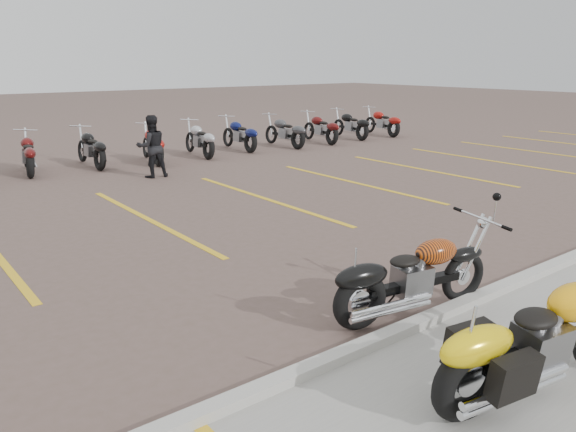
{
  "coord_description": "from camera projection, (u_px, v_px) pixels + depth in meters",
  "views": [
    {
      "loc": [
        -4.14,
        -5.63,
        2.9
      ],
      "look_at": [
        0.59,
        0.48,
        0.75
      ],
      "focal_mm": 35.0,
      "sensor_mm": 36.0,
      "label": 1
    }
  ],
  "objects": [
    {
      "name": "ground",
      "position": [
        275.0,
        285.0,
        7.51
      ],
      "size": [
        100.0,
        100.0,
        0.0
      ],
      "primitive_type": "plane",
      "color": "brown",
      "rests_on": "ground"
    },
    {
      "name": "curb",
      "position": [
        387.0,
        337.0,
        5.97
      ],
      "size": [
        60.0,
        0.18,
        0.12
      ],
      "primitive_type": "cube",
      "color": "#ADAAA3",
      "rests_on": "ground"
    },
    {
      "name": "parking_stripes",
      "position": [
        149.0,
        220.0,
        10.55
      ],
      "size": [
        38.0,
        5.5,
        0.01
      ],
      "primitive_type": null,
      "color": "gold",
      "rests_on": "ground"
    },
    {
      "name": "yellow_cruiser",
      "position": [
        533.0,
        342.0,
        4.94
      ],
      "size": [
        2.46,
        0.57,
        1.02
      ],
      "rotation": [
        0.12,
        0.0,
        -0.16
      ],
      "color": "black",
      "rests_on": "ground"
    },
    {
      "name": "flame_cruiser",
      "position": [
        410.0,
        280.0,
        6.47
      ],
      "size": [
        2.18,
        0.52,
        0.9
      ],
      "rotation": [
        0.05,
        0.0,
        -0.17
      ],
      "color": "black",
      "rests_on": "ground"
    },
    {
      "name": "person_b",
      "position": [
        152.0,
        147.0,
        14.2
      ],
      "size": [
        0.84,
        0.7,
        1.58
      ],
      "primitive_type": "imported",
      "rotation": [
        0.0,
        0.0,
        3.01
      ],
      "color": "black",
      "rests_on": "ground"
    },
    {
      "name": "bg_bike_row",
      "position": [
        120.0,
        145.0,
        16.04
      ],
      "size": [
        22.31,
        2.06,
        1.1
      ],
      "color": "black",
      "rests_on": "ground"
    }
  ]
}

